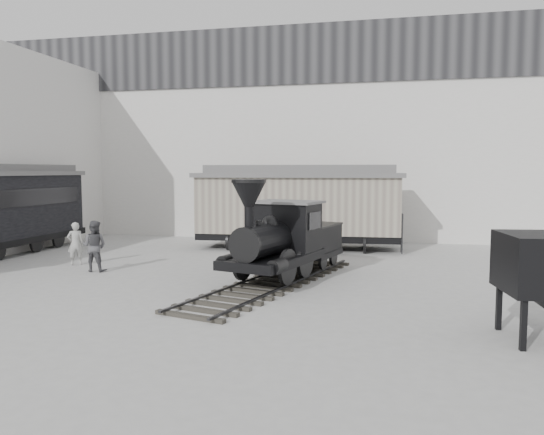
% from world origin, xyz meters
% --- Properties ---
extents(ground, '(90.00, 90.00, 0.00)m').
position_xyz_m(ground, '(0.00, 0.00, 0.00)').
color(ground, '#9E9E9B').
extents(north_wall, '(34.00, 2.51, 11.00)m').
position_xyz_m(north_wall, '(0.00, 14.98, 5.55)').
color(north_wall, silver).
rests_on(north_wall, ground).
extents(locomotive, '(4.35, 9.42, 3.26)m').
position_xyz_m(locomotive, '(1.45, 3.41, 1.20)').
color(locomotive, black).
rests_on(locomotive, ground).
extents(boxcar, '(9.57, 3.43, 3.86)m').
position_xyz_m(boxcar, '(0.74, 10.64, 2.02)').
color(boxcar, black).
rests_on(boxcar, ground).
extents(visitor_a, '(0.72, 0.67, 1.65)m').
position_xyz_m(visitor_a, '(-6.83, 4.54, 0.82)').
color(visitor_a, '#B5B5B1').
rests_on(visitor_a, ground).
extents(visitor_b, '(0.92, 0.74, 1.83)m').
position_xyz_m(visitor_b, '(-5.43, 3.53, 0.91)').
color(visitor_b, '#4F4E53').
rests_on(visitor_b, ground).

